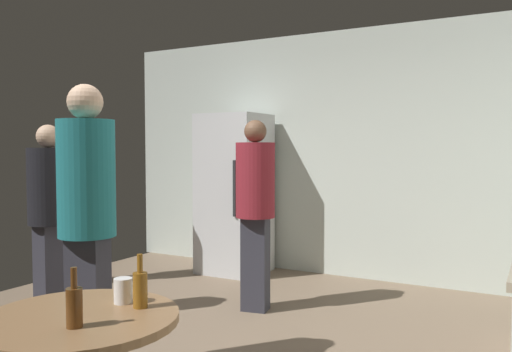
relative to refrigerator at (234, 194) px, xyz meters
The scene contains 10 objects.
wall_back 1.19m from the refrigerator, 23.07° to the left, with size 5.32×0.06×2.70m, color beige.
refrigerator is the anchor object (origin of this frame).
foreground_table 3.88m from the refrigerator, 68.09° to the right, with size 0.80×0.80×0.73m.
beer_bottle_amber 3.75m from the refrigerator, 64.89° to the right, with size 0.06×0.06×0.23m.
beer_bottle_brown 4.01m from the refrigerator, 67.44° to the right, with size 0.06×0.06×0.23m.
plastic_cup_white 3.69m from the refrigerator, 66.35° to the right, with size 0.08×0.08×0.11m, color white.
person_in_white_shirt 1.53m from the refrigerator, 134.07° to the right, with size 0.40×0.40×1.69m.
person_in_black_shirt 2.21m from the refrigerator, 101.96° to the right, with size 0.37×0.37×1.61m.
person_in_teal_shirt 2.93m from the refrigerator, 76.36° to the right, with size 0.41×0.41×1.79m.
person_in_maroon_shirt 1.45m from the refrigerator, 51.53° to the right, with size 0.40×0.40×1.66m.
Camera 1 is at (2.08, -2.88, 1.41)m, focal length 36.73 mm.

